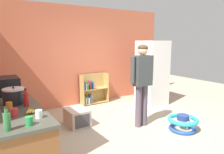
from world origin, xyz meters
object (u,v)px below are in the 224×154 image
banana_bunch (31,111)px  standing_person (142,78)px  kitchen_counter (15,134)px  pet_carrier (77,117)px  orange_cup (9,106)px  white_cup (39,114)px  refrigerator (152,73)px  baby_walker (183,123)px  microwave (7,85)px  green_glass_bottle (7,121)px  green_cup (29,121)px  crock_pot (14,96)px  bookshelf (92,91)px  ketchup_bottle (26,99)px  red_cup (14,112)px  blue_cup (18,94)px

banana_bunch → standing_person: bearing=14.6°
standing_person → banana_bunch: (-2.32, -0.60, -0.10)m
kitchen_counter → pet_carrier: kitchen_counter is taller
orange_cup → white_cup: bearing=-65.7°
refrigerator → baby_walker: size_ratio=2.95×
microwave → green_glass_bottle: bearing=-97.0°
orange_cup → standing_person: bearing=6.7°
green_glass_bottle → white_cup: green_glass_bottle is taller
baby_walker → green_cup: size_ratio=6.36×
standing_person → crock_pot: bearing=-178.5°
bookshelf → banana_bunch: 3.44m
ketchup_bottle → red_cup: bearing=-120.2°
microwave → green_glass_bottle: (-0.20, -1.64, -0.04)m
refrigerator → banana_bunch: size_ratio=11.24×
crock_pot → banana_bunch: (0.10, -0.54, -0.08)m
banana_bunch → white_cup: 0.23m
kitchen_counter → crock_pot: 0.56m
baby_walker → orange_cup: orange_cup is taller
ketchup_bottle → red_cup: (-0.20, -0.35, -0.05)m
orange_cup → white_cup: 0.59m
kitchen_counter → pet_carrier: 1.59m
pet_carrier → blue_cup: (-1.18, -0.44, 0.77)m
crock_pot → banana_bunch: crock_pot is taller
baby_walker → microwave: bearing=157.1°
white_cup → microwave: bearing=95.9°
kitchen_counter → red_cup: 0.72m
red_cup → orange_cup: same height
pet_carrier → orange_cup: orange_cup is taller
microwave → banana_bunch: bearing=-85.0°
crock_pot → green_glass_bottle: (-0.20, -0.95, -0.01)m
standing_person → microwave: standing_person is taller
baby_walker → blue_cup: 3.11m
standing_person → pet_carrier: 1.60m
banana_bunch → blue_cup: 0.91m
microwave → banana_bunch: size_ratio=3.03×
red_cup → orange_cup: bearing=92.5°
pet_carrier → red_cup: bearing=-135.1°
ketchup_bottle → blue_cup: 0.58m
standing_person → microwave: bearing=165.6°
microwave → green_cup: (0.01, -1.61, -0.09)m
refrigerator → green_glass_bottle: bearing=-152.1°
baby_walker → green_cup: 3.09m
refrigerator → banana_bunch: bearing=-155.3°
bookshelf → red_cup: red_cup is taller
blue_cup → green_glass_bottle: bearing=-103.2°
standing_person → baby_walker: 1.20m
pet_carrier → crock_pot: (-1.29, -0.82, 0.83)m
blue_cup → orange_cup: bearing=-108.6°
refrigerator → green_glass_bottle: (-3.90, -2.07, 0.11)m
green_cup → white_cup: (0.14, 0.16, 0.00)m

